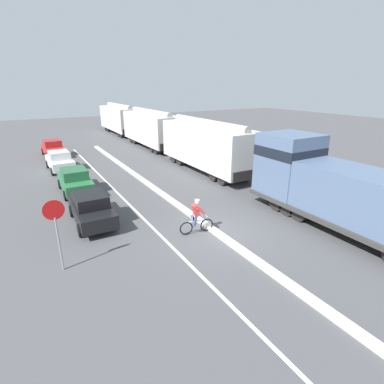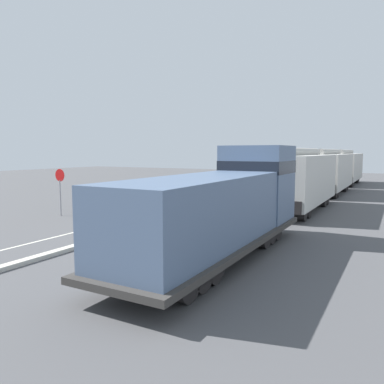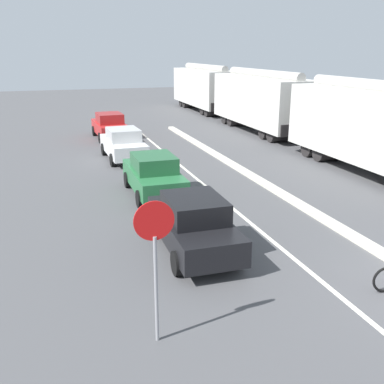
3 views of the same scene
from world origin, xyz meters
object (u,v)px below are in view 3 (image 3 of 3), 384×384
hopper_car_trailing (205,88)px  parked_car_green (154,175)px  hopper_car_middle (261,101)px  parked_car_red (110,126)px  hopper_car_lead (377,128)px  stop_sign (155,245)px  parked_car_black (193,223)px  parked_car_white (123,144)px

hopper_car_trailing → parked_car_green: bearing=-114.0°
hopper_car_middle → parked_car_red: (-10.30, 0.58, -1.26)m
hopper_car_lead → hopper_car_trailing: same height
hopper_car_middle → stop_sign: hopper_car_middle is taller
hopper_car_middle → parked_car_black: hopper_car_middle is taller
hopper_car_lead → stop_sign: hopper_car_lead is taller
parked_car_black → parked_car_red: bearing=89.4°
parked_car_black → parked_car_green: (0.12, 5.32, 0.00)m
hopper_car_lead → hopper_car_middle: 11.60m
hopper_car_lead → parked_car_green: size_ratio=2.52×
hopper_car_lead → parked_car_green: (-10.35, -0.11, -1.26)m
hopper_car_trailing → parked_car_green: size_ratio=2.52×
parked_car_red → parked_car_black: bearing=-90.6°
parked_car_black → parked_car_white: (0.02, 11.63, 0.00)m
hopper_car_trailing → parked_car_black: (-10.48, -28.63, -1.26)m
parked_car_green → parked_car_black: bearing=-91.3°
parked_car_white → parked_car_red: size_ratio=1.00×
parked_car_red → stop_sign: bearing=-95.7°
stop_sign → parked_car_white: bearing=82.6°
hopper_car_trailing → parked_car_white: hopper_car_trailing is taller
hopper_car_trailing → parked_car_red: 15.14m
parked_car_red → parked_car_white: bearing=-91.4°
hopper_car_middle → parked_car_green: (-10.35, -11.71, -1.26)m
hopper_car_middle → parked_car_white: 11.83m
stop_sign → parked_car_green: bearing=77.0°
hopper_car_middle → stop_sign: (-12.44, -20.73, -0.05)m
hopper_car_lead → parked_car_red: hopper_car_lead is taller
parked_car_green → parked_car_red: 12.29m
parked_car_green → hopper_car_lead: bearing=0.6°
hopper_car_lead → hopper_car_middle: (0.00, 11.60, 0.00)m
parked_car_green → parked_car_red: (0.05, 12.29, 0.00)m
hopper_car_trailing → stop_sign: hopper_car_trailing is taller
parked_car_black → stop_sign: bearing=-117.9°
hopper_car_middle → stop_sign: size_ratio=3.68×
hopper_car_middle → stop_sign: bearing=-121.0°
hopper_car_trailing → parked_car_green: hopper_car_trailing is taller
parked_car_green → parked_car_white: (-0.10, 6.31, 0.00)m
hopper_car_lead → hopper_car_trailing: 23.20m
stop_sign → hopper_car_lead: bearing=36.3°
hopper_car_lead → parked_car_white: size_ratio=2.49×
hopper_car_middle → parked_car_green: 15.68m
parked_car_red → hopper_car_trailing: bearing=46.9°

